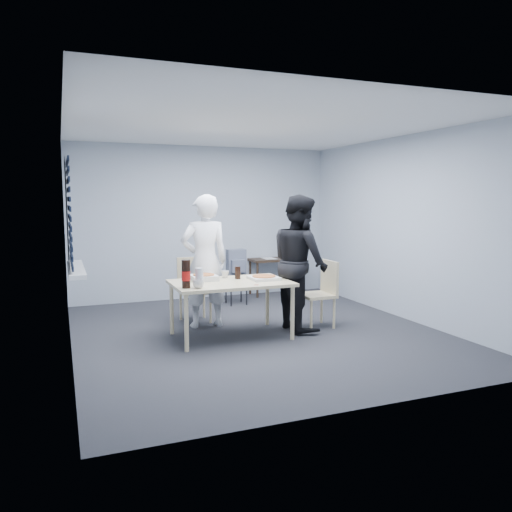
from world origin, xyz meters
name	(u,v)px	position (x,y,z in m)	size (l,w,h in m)	color
room	(71,222)	(-2.20, 0.40, 1.44)	(5.00, 5.00, 5.00)	#2A2A2F
dining_table	(231,286)	(-0.38, -0.07, 0.64)	(1.44, 0.91, 0.70)	beige
chair_far	(194,284)	(-0.60, 0.95, 0.51)	(0.42, 0.42, 0.89)	beige
chair_right	(323,289)	(0.93, -0.02, 0.51)	(0.42, 0.42, 0.89)	beige
person_white	(205,261)	(-0.54, 0.55, 0.89)	(0.65, 0.42, 1.77)	white
person_black	(300,262)	(0.60, 0.00, 0.89)	(0.86, 0.47, 1.77)	black
side_table	(277,263)	(1.28, 2.28, 0.57)	(0.98, 0.43, 0.65)	#382819
stool	(236,282)	(0.32, 1.74, 0.37)	(0.34, 0.34, 0.48)	black
backpack	(236,263)	(0.32, 1.73, 0.68)	(0.30, 0.22, 0.42)	slate
pizza_box_a	(204,277)	(-0.67, 0.14, 0.74)	(0.31, 0.31, 0.08)	silver
pizza_box_b	(264,278)	(0.06, -0.08, 0.72)	(0.35, 0.35, 0.05)	silver
mug_a	(198,284)	(-0.88, -0.38, 0.75)	(0.12, 0.12, 0.10)	silver
mug_b	(225,274)	(-0.36, 0.23, 0.75)	(0.10, 0.10, 0.09)	silver
cola_glass	(238,273)	(-0.24, 0.09, 0.78)	(0.07, 0.07, 0.16)	black
soda_bottle	(186,274)	(-1.00, -0.31, 0.86)	(0.10, 0.10, 0.33)	black
plastic_cups	(199,277)	(-0.84, -0.29, 0.81)	(0.09, 0.09, 0.22)	silver
rubber_band	(256,285)	(-0.18, -0.41, 0.70)	(0.06, 0.06, 0.00)	red
papers	(269,258)	(1.13, 2.30, 0.65)	(0.21, 0.29, 0.00)	white
black_box	(287,256)	(1.50, 2.31, 0.68)	(0.13, 0.10, 0.06)	black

